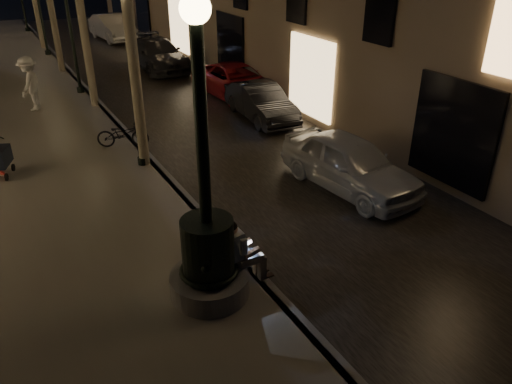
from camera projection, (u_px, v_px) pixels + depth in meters
ground at (95, 102)px, 19.47m from camera, size 120.00×120.00×0.00m
cobble_lane at (168, 92)px, 20.76m from camera, size 6.00×45.00×0.02m
curb_strip at (95, 100)px, 19.42m from camera, size 0.25×45.00×0.20m
fountain_lamppost at (208, 245)px, 8.42m from camera, size 1.40×1.40×5.21m
seated_man_laptop at (240, 250)px, 8.82m from camera, size 0.98×0.33×1.35m
lamp_curb_a at (131, 53)px, 12.43m from camera, size 0.36×0.36×4.81m
lamp_curb_b at (68, 13)px, 18.62m from camera, size 0.36×0.36×4.81m
car_front at (350, 163)px, 12.67m from camera, size 2.04×4.21×1.39m
car_second at (261, 102)px, 17.46m from camera, size 1.58×3.83×1.23m
car_third at (237, 81)px, 19.88m from camera, size 2.40×4.67×1.26m
car_rear at (157, 54)px, 23.97m from camera, size 2.04×4.88×1.41m
car_fifth at (113, 27)px, 30.41m from camera, size 1.95×4.67×1.50m
pedestrian_white at (30, 83)px, 17.65m from camera, size 1.22×1.41×1.90m
bicycle at (123, 134)px, 14.77m from camera, size 1.60×1.12×0.80m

